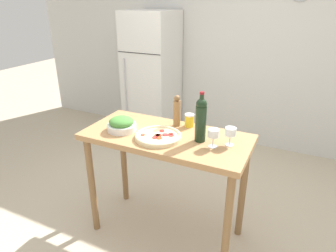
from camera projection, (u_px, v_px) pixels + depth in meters
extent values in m
plane|color=#BCAD93|center=(167.00, 230.00, 2.67)|extent=(14.00, 14.00, 0.00)
cube|color=silver|center=(236.00, 48.00, 3.89)|extent=(6.40, 0.06, 2.60)
cube|color=silver|center=(152.00, 78.00, 4.15)|extent=(0.62, 0.67, 1.77)
cube|color=black|center=(139.00, 53.00, 3.72)|extent=(0.61, 0.01, 0.01)
cylinder|color=#B2B2B7|center=(125.00, 88.00, 3.98)|extent=(0.02, 0.02, 0.80)
cube|color=#A87A4C|center=(166.00, 137.00, 2.31)|extent=(1.28, 0.60, 0.05)
cylinder|color=olive|center=(92.00, 186.00, 2.53)|extent=(0.06, 0.06, 0.90)
cylinder|color=olive|center=(227.00, 228.00, 2.06)|extent=(0.06, 0.06, 0.90)
cylinder|color=olive|center=(124.00, 160.00, 2.93)|extent=(0.06, 0.06, 0.90)
cylinder|color=olive|center=(243.00, 191.00, 2.46)|extent=(0.06, 0.06, 0.90)
cylinder|color=black|center=(201.00, 124.00, 2.15)|extent=(0.08, 0.08, 0.27)
sphere|color=black|center=(202.00, 104.00, 2.09)|extent=(0.08, 0.08, 0.08)
cylinder|color=black|center=(202.00, 99.00, 2.07)|extent=(0.03, 0.03, 0.07)
cylinder|color=maroon|center=(202.00, 93.00, 2.06)|extent=(0.03, 0.03, 0.02)
cylinder|color=silver|center=(213.00, 146.00, 2.11)|extent=(0.06, 0.06, 0.00)
cylinder|color=silver|center=(213.00, 141.00, 2.10)|extent=(0.01, 0.01, 0.07)
cylinder|color=white|center=(214.00, 133.00, 2.07)|extent=(0.08, 0.08, 0.06)
cylinder|color=maroon|center=(213.00, 136.00, 2.08)|extent=(0.07, 0.07, 0.01)
cylinder|color=silver|center=(229.00, 145.00, 2.14)|extent=(0.06, 0.06, 0.00)
cylinder|color=silver|center=(230.00, 140.00, 2.12)|extent=(0.01, 0.01, 0.07)
cylinder|color=white|center=(231.00, 131.00, 2.09)|extent=(0.08, 0.08, 0.06)
cylinder|color=maroon|center=(230.00, 134.00, 2.10)|extent=(0.07, 0.07, 0.01)
cylinder|color=olive|center=(177.00, 113.00, 2.42)|extent=(0.06, 0.06, 0.21)
sphere|color=brown|center=(177.00, 98.00, 2.37)|extent=(0.05, 0.05, 0.05)
cylinder|color=white|center=(122.00, 127.00, 2.36)|extent=(0.23, 0.23, 0.05)
ellipsoid|color=#478438|center=(121.00, 122.00, 2.34)|extent=(0.19, 0.19, 0.08)
cylinder|color=beige|center=(158.00, 137.00, 2.23)|extent=(0.35, 0.35, 0.02)
torus|color=beige|center=(158.00, 135.00, 2.23)|extent=(0.35, 0.35, 0.02)
cylinder|color=#E0402E|center=(143.00, 135.00, 2.24)|extent=(0.03, 0.03, 0.01)
cylinder|color=#D4431E|center=(159.00, 138.00, 2.19)|extent=(0.04, 0.04, 0.01)
cylinder|color=red|center=(155.00, 137.00, 2.20)|extent=(0.04, 0.04, 0.01)
cylinder|color=red|center=(162.00, 131.00, 2.30)|extent=(0.04, 0.04, 0.01)
cylinder|color=red|center=(171.00, 135.00, 2.23)|extent=(0.04, 0.04, 0.01)
cylinder|color=red|center=(165.00, 135.00, 2.24)|extent=(0.05, 0.05, 0.01)
cylinder|color=red|center=(171.00, 134.00, 2.25)|extent=(0.04, 0.04, 0.01)
cylinder|color=red|center=(157.00, 135.00, 2.23)|extent=(0.05, 0.05, 0.01)
cylinder|color=red|center=(159.00, 135.00, 2.23)|extent=(0.05, 0.05, 0.01)
cylinder|color=yellow|center=(189.00, 121.00, 2.43)|extent=(0.07, 0.07, 0.09)
cylinder|color=white|center=(190.00, 115.00, 2.41)|extent=(0.08, 0.08, 0.01)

